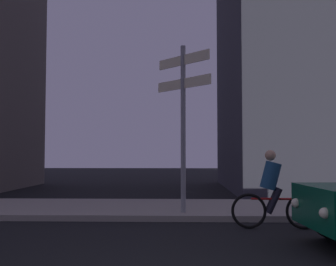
% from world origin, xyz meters
% --- Properties ---
extents(sidewalk_kerb, '(40.00, 3.38, 0.14)m').
position_xyz_m(sidewalk_kerb, '(0.00, 7.21, 0.07)').
color(sidewalk_kerb, gray).
rests_on(sidewalk_kerb, ground_plane).
extents(signpost, '(1.27, 1.27, 4.02)m').
position_xyz_m(signpost, '(0.31, 6.06, 2.56)').
color(signpost, gray).
rests_on(signpost, sidewalk_kerb).
extents(cyclist, '(1.82, 0.34, 1.61)m').
position_xyz_m(cyclist, '(2.14, 4.74, 0.75)').
color(cyclist, black).
rests_on(cyclist, ground_plane).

